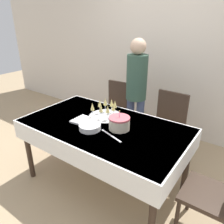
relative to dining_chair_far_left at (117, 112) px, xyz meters
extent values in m
plane|color=tan|center=(0.39, -0.82, -0.53)|extent=(12.00, 12.00, 0.00)
cube|color=silver|center=(0.39, 0.86, 0.82)|extent=(8.00, 0.05, 2.70)
cube|color=white|center=(0.39, -0.82, 0.24)|extent=(1.72, 0.97, 0.03)
cube|color=white|center=(0.39, -0.82, 0.15)|extent=(1.75, 1.00, 0.21)
cylinder|color=#38281E|center=(-0.41, -1.24, -0.15)|extent=(0.06, 0.06, 0.75)
cylinder|color=#38281E|center=(1.19, -1.24, -0.15)|extent=(0.06, 0.06, 0.75)
cylinder|color=#38281E|center=(-0.41, -0.39, -0.15)|extent=(0.06, 0.06, 0.75)
cylinder|color=#38281E|center=(1.19, -0.39, -0.15)|extent=(0.06, 0.06, 0.75)
cube|color=#38281E|center=(0.00, -0.08, -0.09)|extent=(0.44, 0.44, 0.04)
cube|color=#38281E|center=(-0.01, 0.11, 0.18)|extent=(0.40, 0.06, 0.50)
cylinder|color=#38281E|center=(0.20, -0.25, -0.32)|extent=(0.04, 0.04, 0.42)
cylinder|color=#38281E|center=(-0.16, -0.27, -0.32)|extent=(0.04, 0.04, 0.42)
cylinder|color=#38281E|center=(0.17, 0.11, -0.32)|extent=(0.04, 0.04, 0.42)
cylinder|color=#38281E|center=(-0.19, 0.09, -0.32)|extent=(0.04, 0.04, 0.42)
cube|color=#38281E|center=(0.78, -0.08, -0.09)|extent=(0.44, 0.44, 0.04)
cube|color=#38281E|center=(0.79, 0.11, 0.18)|extent=(0.40, 0.05, 0.50)
cylinder|color=#38281E|center=(0.95, -0.27, -0.32)|extent=(0.04, 0.04, 0.42)
cylinder|color=#38281E|center=(0.59, -0.26, -0.32)|extent=(0.04, 0.04, 0.42)
cylinder|color=#38281E|center=(0.97, 0.09, -0.32)|extent=(0.04, 0.04, 0.42)
cylinder|color=#38281E|center=(0.61, 0.10, -0.32)|extent=(0.04, 0.04, 0.42)
cube|color=#38281E|center=(1.50, -0.82, -0.09)|extent=(0.42, 0.42, 0.04)
cylinder|color=#38281E|center=(1.32, -1.00, -0.32)|extent=(0.04, 0.04, 0.42)
cylinder|color=#38281E|center=(1.32, -0.64, -0.32)|extent=(0.04, 0.04, 0.42)
cylinder|color=beige|center=(0.58, -0.81, 0.31)|extent=(0.21, 0.21, 0.11)
cylinder|color=#D15B66|center=(0.58, -0.81, 0.37)|extent=(0.21, 0.21, 0.02)
cylinder|color=pink|center=(0.58, -0.81, 0.41)|extent=(0.01, 0.01, 0.06)
sphere|color=#F9CC4C|center=(0.58, -0.81, 0.45)|extent=(0.01, 0.01, 0.01)
cylinder|color=silver|center=(0.28, -0.64, 0.25)|extent=(0.38, 0.38, 0.01)
cylinder|color=silver|center=(0.38, -0.63, 0.26)|extent=(0.05, 0.05, 0.00)
cylinder|color=silver|center=(0.38, -0.63, 0.30)|extent=(0.01, 0.01, 0.08)
cone|color=#E0CC72|center=(0.38, -0.63, 0.39)|extent=(0.04, 0.04, 0.08)
cylinder|color=silver|center=(0.35, -0.55, 0.26)|extent=(0.05, 0.05, 0.00)
cylinder|color=silver|center=(0.35, -0.55, 0.30)|extent=(0.01, 0.01, 0.08)
cone|color=#E0CC72|center=(0.35, -0.55, 0.39)|extent=(0.04, 0.04, 0.08)
cylinder|color=silver|center=(0.29, -0.54, 0.26)|extent=(0.05, 0.05, 0.00)
cylinder|color=silver|center=(0.29, -0.54, 0.30)|extent=(0.01, 0.01, 0.08)
cone|color=#E0CC72|center=(0.29, -0.54, 0.39)|extent=(0.04, 0.04, 0.08)
cylinder|color=silver|center=(0.22, -0.56, 0.26)|extent=(0.05, 0.05, 0.00)
cylinder|color=silver|center=(0.22, -0.56, 0.30)|extent=(0.01, 0.01, 0.08)
cone|color=#E0CC72|center=(0.22, -0.56, 0.39)|extent=(0.04, 0.04, 0.08)
cylinder|color=silver|center=(0.19, -0.63, 0.26)|extent=(0.05, 0.05, 0.00)
cylinder|color=silver|center=(0.19, -0.63, 0.30)|extent=(0.01, 0.01, 0.08)
cone|color=#E0CC72|center=(0.19, -0.63, 0.39)|extent=(0.04, 0.04, 0.08)
cylinder|color=silver|center=(0.19, -0.76, 0.26)|extent=(0.05, 0.05, 0.00)
cylinder|color=silver|center=(0.19, -0.76, 0.30)|extent=(0.01, 0.01, 0.08)
cone|color=#E0CC72|center=(0.19, -0.76, 0.39)|extent=(0.04, 0.04, 0.08)
cylinder|color=silver|center=(0.30, -0.74, 0.26)|extent=(0.05, 0.05, 0.00)
cylinder|color=silver|center=(0.30, -0.74, 0.30)|extent=(0.01, 0.01, 0.08)
cone|color=#E0CC72|center=(0.30, -0.74, 0.39)|extent=(0.04, 0.04, 0.08)
cylinder|color=silver|center=(0.37, -0.71, 0.26)|extent=(0.05, 0.05, 0.00)
cylinder|color=silver|center=(0.37, -0.71, 0.30)|extent=(0.01, 0.01, 0.08)
cone|color=#E0CC72|center=(0.37, -0.71, 0.39)|extent=(0.04, 0.04, 0.08)
cylinder|color=white|center=(0.34, -0.98, 0.26)|extent=(0.22, 0.22, 0.01)
cylinder|color=white|center=(0.34, -0.98, 0.26)|extent=(0.22, 0.22, 0.01)
cylinder|color=white|center=(0.34, -0.98, 0.27)|extent=(0.22, 0.22, 0.01)
cylinder|color=white|center=(0.34, -0.98, 0.28)|extent=(0.22, 0.22, 0.01)
cylinder|color=white|center=(0.34, -0.98, 0.28)|extent=(0.22, 0.22, 0.01)
cylinder|color=white|center=(0.34, -0.98, 0.29)|extent=(0.22, 0.22, 0.01)
cylinder|color=white|center=(0.34, -0.98, 0.30)|extent=(0.22, 0.22, 0.01)
cylinder|color=white|center=(0.34, -0.98, 0.30)|extent=(0.22, 0.22, 0.01)
cube|color=silver|center=(0.59, -0.97, 0.25)|extent=(0.29, 0.10, 0.00)
cube|color=silver|center=(0.15, -0.96, 0.26)|extent=(0.18, 0.08, 0.02)
cube|color=white|center=(0.13, -0.85, 0.26)|extent=(0.15, 0.15, 0.01)
cylinder|color=#3F4C72|center=(0.18, 0.09, -0.15)|extent=(0.11, 0.11, 0.77)
cylinder|color=#3F4C72|center=(0.34, 0.09, -0.15)|extent=(0.11, 0.11, 0.77)
cylinder|color=#335142|center=(0.26, 0.09, 0.54)|extent=(0.28, 0.28, 0.61)
sphere|color=#D8B293|center=(0.26, 0.09, 0.95)|extent=(0.21, 0.21, 0.21)
cube|color=#CC333F|center=(-0.78, -0.58, -0.40)|extent=(0.22, 0.13, 0.27)
camera|label=1|loc=(1.65, -2.44, 1.31)|focal=35.00mm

